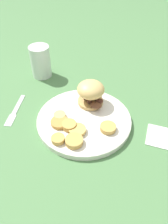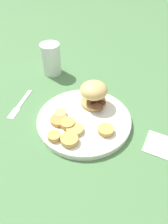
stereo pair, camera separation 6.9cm
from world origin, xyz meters
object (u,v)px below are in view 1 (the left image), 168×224
Objects in this scene: dinner_plate at (84,120)px; fork at (16,110)px; sandwich at (91,93)px; drinking_glass at (41,62)px.

dinner_plate is 2.10× the size of fork.
sandwich is 0.28m from drinking_glass.
dinner_plate is at bearing 140.83° from fork.
drinking_glass is at bearing -131.79° from fork.
dinner_plate is at bearing 47.56° from sandwich.
sandwich is 0.93× the size of drinking_glass.
dinner_plate reaches higher than fork.
drinking_glass reaches higher than fork.
fork is at bearing 48.21° from drinking_glass.
sandwich reaches higher than fork.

